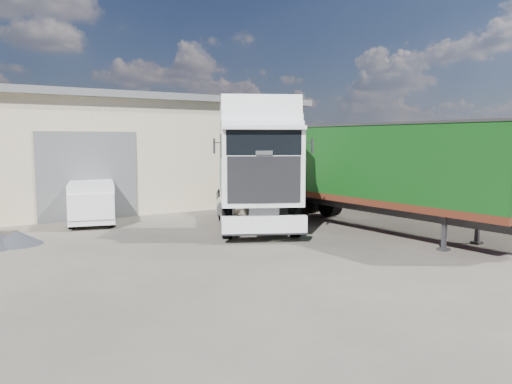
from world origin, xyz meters
TOP-DOWN VIEW (x-y plane):
  - ground at (0.00, 0.00)m, footprint 120.00×120.00m
  - brick_boundary_wall at (11.50, 6.00)m, footprint 0.35×26.00m
  - tractor_unit at (2.53, 4.28)m, footprint 5.48×7.37m
  - box_trailer at (6.16, 2.33)m, footprint 2.90×11.59m
  - panel_van at (-2.09, 9.17)m, footprint 2.60×4.30m

SIDE VIEW (x-z plane):
  - ground at x=0.00m, z-range 0.00..0.00m
  - panel_van at x=-2.09m, z-range 0.03..1.67m
  - brick_boundary_wall at x=11.50m, z-range 0.00..2.50m
  - tractor_unit at x=2.53m, z-range -0.38..4.36m
  - box_trailer at x=6.16m, z-range 0.42..4.24m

